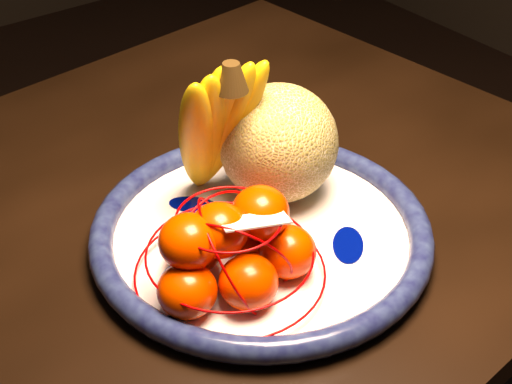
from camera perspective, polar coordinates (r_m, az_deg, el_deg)
dining_table at (r=0.97m, az=-12.54°, el=-8.67°), size 1.47×0.98×0.70m
fruit_bowl at (r=0.92m, az=0.37°, el=-3.04°), size 0.40×0.40×0.03m
cantaloupe at (r=0.94m, az=1.63°, el=3.57°), size 0.15×0.15×0.15m
banana_bunch at (r=0.91m, az=-3.13°, el=4.99°), size 0.15×0.13×0.22m
mandarin_bag at (r=0.83m, az=-1.90°, el=-4.18°), size 0.25×0.25×0.13m
price_tag at (r=0.79m, az=-0.09°, el=-2.11°), size 0.08×0.05×0.01m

